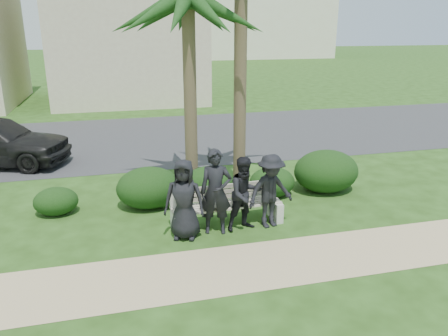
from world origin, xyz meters
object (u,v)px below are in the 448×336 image
(man_d, at_px, (270,191))
(man_a, at_px, (184,199))
(park_bench, at_px, (227,209))
(man_c, at_px, (245,194))
(palm_left, at_px, (188,1))
(man_b, at_px, (216,192))

(man_d, bearing_deg, man_a, 170.40)
(park_bench, relative_size, man_a, 1.47)
(man_a, height_order, man_c, man_a)
(man_c, height_order, man_d, man_d)
(man_d, bearing_deg, park_bench, 150.25)
(man_c, distance_m, palm_left, 4.73)
(man_b, bearing_deg, park_bench, 55.00)
(park_bench, distance_m, man_c, 0.59)
(man_b, relative_size, palm_left, 0.32)
(man_a, height_order, man_d, man_a)
(man_a, relative_size, palm_left, 0.29)
(man_b, xyz_separation_m, man_d, (1.16, -0.00, -0.09))
(man_b, bearing_deg, man_d, 12.84)
(park_bench, bearing_deg, man_b, -140.91)
(man_b, height_order, man_c, man_b)
(park_bench, height_order, man_a, man_a)
(man_c, bearing_deg, park_bench, 126.09)
(man_b, height_order, man_d, man_b)
(man_b, bearing_deg, man_a, -160.90)
(man_b, distance_m, man_c, 0.63)
(park_bench, height_order, man_c, man_c)
(man_d, relative_size, palm_left, 0.28)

